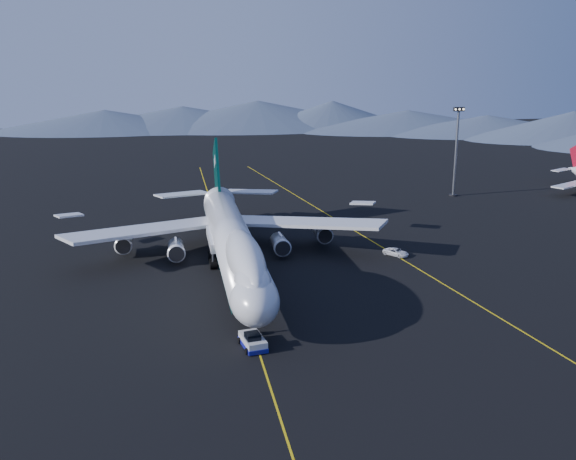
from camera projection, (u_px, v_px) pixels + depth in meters
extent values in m
plane|color=black|center=(233.00, 272.00, 110.67)|extent=(500.00, 500.00, 0.00)
cube|color=#DFBA0D|center=(233.00, 272.00, 110.67)|extent=(0.25, 220.00, 0.01)
cube|color=#DFBA0D|center=(381.00, 246.00, 125.47)|extent=(28.08, 198.09, 0.01)
cone|color=#46546C|center=(105.00, 118.00, 321.49)|extent=(100.00, 100.00, 12.00)
cone|color=#46546C|center=(258.00, 116.00, 335.87)|extent=(100.00, 100.00, 12.00)
cone|color=#46546C|center=(408.00, 118.00, 325.53)|extent=(100.00, 100.00, 12.00)
cone|color=#46546C|center=(574.00, 125.00, 291.61)|extent=(100.00, 100.00, 12.00)
cylinder|color=silver|center=(232.00, 241.00, 109.21)|extent=(6.50, 56.00, 6.50)
ellipsoid|color=silver|center=(254.00, 300.00, 82.64)|extent=(6.50, 10.40, 6.50)
ellipsoid|color=silver|center=(245.00, 259.00, 91.00)|extent=(5.13, 25.16, 5.85)
cube|color=black|center=(256.00, 296.00, 80.43)|extent=(3.60, 1.61, 1.29)
cone|color=silver|center=(217.00, 196.00, 140.31)|extent=(6.50, 12.00, 6.50)
cube|color=#03302B|center=(232.00, 244.00, 110.39)|extent=(6.24, 60.00, 1.10)
cube|color=silver|center=(229.00, 238.00, 114.71)|extent=(7.50, 13.00, 1.60)
cube|color=silver|center=(147.00, 230.00, 117.66)|extent=(30.62, 23.28, 2.83)
cube|color=silver|center=(302.00, 222.00, 122.79)|extent=(30.62, 23.28, 2.83)
cylinder|color=slate|center=(176.00, 249.00, 115.48)|extent=(2.90, 5.50, 2.90)
cylinder|color=slate|center=(124.00, 242.00, 119.96)|extent=(2.90, 5.50, 2.90)
cylinder|color=slate|center=(280.00, 244.00, 118.84)|extent=(2.90, 5.50, 2.90)
cylinder|color=slate|center=(321.00, 232.00, 126.69)|extent=(2.90, 5.50, 2.90)
cube|color=#03302B|center=(217.00, 174.00, 138.06)|extent=(0.55, 14.11, 15.94)
cube|color=silver|center=(182.00, 194.00, 140.30)|extent=(12.39, 9.47, 0.98)
cube|color=silver|center=(250.00, 192.00, 142.96)|extent=(12.39, 9.47, 0.98)
cylinder|color=black|center=(253.00, 331.00, 85.38)|extent=(0.90, 1.10, 1.10)
cube|color=silver|center=(253.00, 341.00, 81.72)|extent=(3.24, 5.26, 1.23)
cube|color=navy|center=(253.00, 344.00, 81.84)|extent=(3.39, 5.50, 0.56)
cube|color=black|center=(253.00, 335.00, 81.49)|extent=(2.06, 2.06, 1.01)
cone|color=silver|center=(576.00, 170.00, 187.03)|extent=(3.67, 6.77, 3.67)
cube|color=silver|center=(573.00, 184.00, 172.78)|extent=(16.24, 10.96, 0.34)
cube|color=maroon|center=(576.00, 158.00, 186.53)|extent=(0.34, 6.59, 7.79)
imported|color=white|center=(396.00, 252.00, 119.43)|extent=(4.77, 5.19, 1.35)
cylinder|color=black|center=(453.00, 195.00, 171.21)|extent=(2.17, 2.17, 0.36)
cylinder|color=slate|center=(456.00, 154.00, 168.31)|extent=(0.63, 0.63, 22.56)
cube|color=black|center=(459.00, 109.00, 165.30)|extent=(2.89, 0.72, 1.08)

